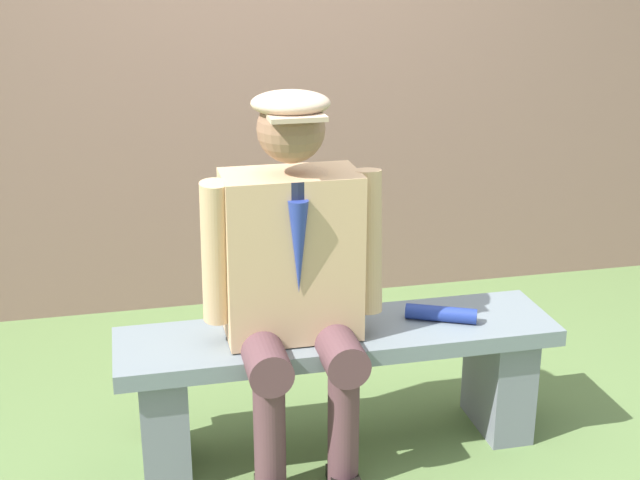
% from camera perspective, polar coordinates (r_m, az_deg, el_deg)
% --- Properties ---
extents(ground_plane, '(30.00, 30.00, 0.00)m').
position_cam_1_polar(ground_plane, '(3.46, 1.14, -13.09)').
color(ground_plane, '#5A7740').
extents(bench, '(1.61, 0.40, 0.49)m').
position_cam_1_polar(bench, '(3.30, 1.18, -8.35)').
color(bench, slate).
rests_on(bench, ground).
extents(seated_man, '(0.63, 0.56, 1.37)m').
position_cam_1_polar(seated_man, '(3.04, -1.69, -1.74)').
color(seated_man, tan).
rests_on(seated_man, ground).
extents(rolled_magazine, '(0.26, 0.16, 0.06)m').
position_cam_1_polar(rolled_magazine, '(3.32, 7.84, -4.75)').
color(rolled_magazine, navy).
rests_on(rolled_magazine, bench).
extents(stadium_wall, '(12.00, 0.24, 1.85)m').
position_cam_1_polar(stadium_wall, '(4.59, -3.64, 7.51)').
color(stadium_wall, '#8C695C').
rests_on(stadium_wall, ground).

